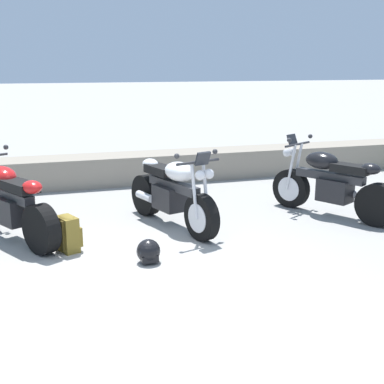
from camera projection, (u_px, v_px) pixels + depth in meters
ground_plane at (141, 285)px, 5.38m from camera, size 120.00×120.00×0.00m
stone_wall at (90, 171)px, 9.76m from camera, size 36.00×0.80×0.55m
motorcycle_red_near_left at (10, 204)px, 6.66m from camera, size 1.20×1.87×1.18m
motorcycle_white_centre at (172, 194)px, 7.19m from camera, size 0.92×2.01×1.18m
motorcycle_black_far_right at (331, 184)px, 7.73m from camera, size 1.19×1.88×1.18m
rider_backpack at (68, 232)px, 6.30m from camera, size 0.33×0.35×0.47m
rider_helmet at (149, 252)px, 5.95m from camera, size 0.28×0.28×0.28m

